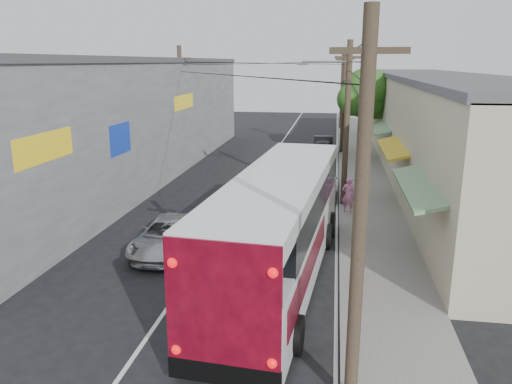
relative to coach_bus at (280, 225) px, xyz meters
The scene contains 13 objects.
ground 5.41m from the coach_bus, 126.25° to the right, with size 120.00×120.00×0.00m, color black.
sidewalk 16.37m from the coach_bus, 77.61° to the left, with size 3.00×80.00×0.12m, color slate.
building_right 19.64m from the coach_bus, 65.97° to the left, with size 7.09×40.00×6.25m.
building_left 18.13m from the coach_bus, 129.63° to the left, with size 7.20×36.00×7.25m.
utility_poles 16.38m from the coach_bus, 89.58° to the left, with size 11.80×45.28×8.00m.
street_tree 22.43m from the coach_bus, 80.00° to the left, with size 4.40×4.00×6.60m.
coach_bus is the anchor object (origin of this frame).
jeepney 4.87m from the coach_bus, 159.25° to the left, with size 2.09×4.52×1.26m, color #B6B8BE.
parked_suv 11.14m from the coach_bus, 85.91° to the left, with size 2.15×5.29×1.54m, color #95949C.
parked_car_mid 21.93m from the coach_bus, 87.93° to the left, with size 1.54×3.83×1.30m, color #28272D.
parked_car_far 23.37m from the coach_bus, 88.06° to the left, with size 1.44×4.14×1.36m, color black.
pedestrian_near 7.99m from the coach_bus, 72.47° to the left, with size 0.61×0.40×1.66m, color pink.
pedestrian_far 10.91m from the coach_bus, 74.36° to the left, with size 0.85×0.66×1.74m, color #8DB2CE.
Camera 1 is at (4.66, -11.33, 7.01)m, focal length 35.00 mm.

